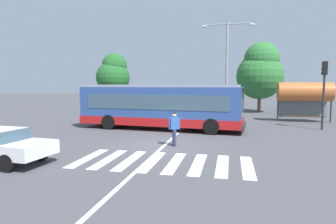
{
  "coord_description": "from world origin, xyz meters",
  "views": [
    {
      "loc": [
        3.42,
        -14.29,
        3.06
      ],
      "look_at": [
        -0.53,
        4.09,
        1.3
      ],
      "focal_mm": 31.29,
      "sensor_mm": 36.0,
      "label": 1
    }
  ],
  "objects_px": {
    "parked_car_black": "(147,108)",
    "twin_arm_street_lamp": "(227,59)",
    "parked_car_blue": "(203,108)",
    "background_tree_right": "(260,71)",
    "parked_car_champagne": "(174,108)",
    "background_tree_left": "(113,74)",
    "pedestrian_crossing_street": "(174,127)",
    "traffic_light_far_corner": "(324,84)",
    "bus_stop_shelter": "(305,93)",
    "city_transit_bus": "(160,106)"
  },
  "relations": [
    {
      "from": "parked_car_black",
      "to": "twin_arm_street_lamp",
      "type": "relative_size",
      "value": 0.55
    },
    {
      "from": "parked_car_blue",
      "to": "background_tree_right",
      "type": "bearing_deg",
      "value": 42.15
    },
    {
      "from": "parked_car_champagne",
      "to": "background_tree_left",
      "type": "distance_m",
      "value": 8.9
    },
    {
      "from": "parked_car_blue",
      "to": "pedestrian_crossing_street",
      "type": "bearing_deg",
      "value": -90.34
    },
    {
      "from": "pedestrian_crossing_street",
      "to": "parked_car_black",
      "type": "xyz_separation_m",
      "value": [
        -5.5,
        13.95,
        -0.2
      ]
    },
    {
      "from": "pedestrian_crossing_street",
      "to": "traffic_light_far_corner",
      "type": "xyz_separation_m",
      "value": [
        8.83,
        7.31,
        2.13
      ]
    },
    {
      "from": "parked_car_blue",
      "to": "bus_stop_shelter",
      "type": "xyz_separation_m",
      "value": [
        8.54,
        -2.65,
        1.65
      ]
    },
    {
      "from": "city_transit_bus",
      "to": "bus_stop_shelter",
      "type": "relative_size",
      "value": 2.73
    },
    {
      "from": "parked_car_blue",
      "to": "traffic_light_far_corner",
      "type": "distance_m",
      "value": 11.43
    },
    {
      "from": "parked_car_black",
      "to": "parked_car_champagne",
      "type": "distance_m",
      "value": 2.74
    },
    {
      "from": "parked_car_black",
      "to": "parked_car_blue",
      "type": "bearing_deg",
      "value": 3.51
    },
    {
      "from": "background_tree_left",
      "to": "city_transit_bus",
      "type": "bearing_deg",
      "value": -54.96
    },
    {
      "from": "parked_car_black",
      "to": "parked_car_blue",
      "type": "relative_size",
      "value": 1.02
    },
    {
      "from": "pedestrian_crossing_street",
      "to": "parked_car_champagne",
      "type": "bearing_deg",
      "value": 101.14
    },
    {
      "from": "city_transit_bus",
      "to": "background_tree_left",
      "type": "distance_m",
      "value": 14.77
    },
    {
      "from": "city_transit_bus",
      "to": "parked_car_blue",
      "type": "height_order",
      "value": "city_transit_bus"
    },
    {
      "from": "twin_arm_street_lamp",
      "to": "background_tree_left",
      "type": "height_order",
      "value": "twin_arm_street_lamp"
    },
    {
      "from": "pedestrian_crossing_street",
      "to": "background_tree_right",
      "type": "distance_m",
      "value": 20.67
    },
    {
      "from": "parked_car_blue",
      "to": "background_tree_right",
      "type": "distance_m",
      "value": 8.63
    },
    {
      "from": "city_transit_bus",
      "to": "background_tree_right",
      "type": "bearing_deg",
      "value": 61.13
    },
    {
      "from": "twin_arm_street_lamp",
      "to": "background_tree_left",
      "type": "bearing_deg",
      "value": 159.87
    },
    {
      "from": "pedestrian_crossing_street",
      "to": "traffic_light_far_corner",
      "type": "distance_m",
      "value": 11.66
    },
    {
      "from": "pedestrian_crossing_street",
      "to": "parked_car_blue",
      "type": "distance_m",
      "value": 14.29
    },
    {
      "from": "parked_car_blue",
      "to": "twin_arm_street_lamp",
      "type": "distance_m",
      "value": 5.34
    },
    {
      "from": "parked_car_blue",
      "to": "city_transit_bus",
      "type": "bearing_deg",
      "value": -103.04
    },
    {
      "from": "parked_car_champagne",
      "to": "twin_arm_street_lamp",
      "type": "bearing_deg",
      "value": -16.72
    },
    {
      "from": "city_transit_bus",
      "to": "parked_car_black",
      "type": "distance_m",
      "value": 9.39
    },
    {
      "from": "background_tree_right",
      "to": "parked_car_blue",
      "type": "bearing_deg",
      "value": -137.85
    },
    {
      "from": "parked_car_champagne",
      "to": "background_tree_right",
      "type": "height_order",
      "value": "background_tree_right"
    },
    {
      "from": "city_transit_bus",
      "to": "parked_car_champagne",
      "type": "xyz_separation_m",
      "value": [
        -0.76,
        8.78,
        -0.82
      ]
    },
    {
      "from": "background_tree_left",
      "to": "parked_car_black",
      "type": "bearing_deg",
      "value": -33.59
    },
    {
      "from": "traffic_light_far_corner",
      "to": "twin_arm_street_lamp",
      "type": "xyz_separation_m",
      "value": [
        -6.51,
        5.21,
        2.18
      ]
    },
    {
      "from": "parked_car_champagne",
      "to": "city_transit_bus",
      "type": "bearing_deg",
      "value": -85.04
    },
    {
      "from": "pedestrian_crossing_street",
      "to": "parked_car_blue",
      "type": "bearing_deg",
      "value": 89.66
    },
    {
      "from": "bus_stop_shelter",
      "to": "background_tree_right",
      "type": "bearing_deg",
      "value": 109.49
    },
    {
      "from": "twin_arm_street_lamp",
      "to": "background_tree_right",
      "type": "xyz_separation_m",
      "value": [
        3.52,
        6.98,
        -0.76
      ]
    },
    {
      "from": "background_tree_left",
      "to": "traffic_light_far_corner",
      "type": "bearing_deg",
      "value": -27.2
    },
    {
      "from": "parked_car_black",
      "to": "city_transit_bus",
      "type": "bearing_deg",
      "value": -68.04
    },
    {
      "from": "pedestrian_crossing_street",
      "to": "background_tree_left",
      "type": "xyz_separation_m",
      "value": [
        -10.34,
        17.16,
        3.28
      ]
    },
    {
      "from": "parked_car_blue",
      "to": "background_tree_right",
      "type": "relative_size",
      "value": 0.6
    },
    {
      "from": "parked_car_black",
      "to": "parked_car_champagne",
      "type": "xyz_separation_m",
      "value": [
        2.74,
        0.1,
        0.0
      ]
    },
    {
      "from": "parked_car_champagne",
      "to": "traffic_light_far_corner",
      "type": "bearing_deg",
      "value": -30.16
    },
    {
      "from": "parked_car_black",
      "to": "pedestrian_crossing_street",
      "type": "bearing_deg",
      "value": -68.47
    },
    {
      "from": "parked_car_blue",
      "to": "twin_arm_street_lamp",
      "type": "bearing_deg",
      "value": -38.39
    },
    {
      "from": "parked_car_champagne",
      "to": "twin_arm_street_lamp",
      "type": "relative_size",
      "value": 0.54
    },
    {
      "from": "city_transit_bus",
      "to": "bus_stop_shelter",
      "type": "xyz_separation_m",
      "value": [
        10.63,
        6.37,
        0.83
      ]
    },
    {
      "from": "parked_car_black",
      "to": "twin_arm_street_lamp",
      "type": "distance_m",
      "value": 9.14
    },
    {
      "from": "background_tree_right",
      "to": "traffic_light_far_corner",
      "type": "bearing_deg",
      "value": -76.24
    },
    {
      "from": "traffic_light_far_corner",
      "to": "background_tree_left",
      "type": "distance_m",
      "value": 21.59
    },
    {
      "from": "parked_car_champagne",
      "to": "background_tree_right",
      "type": "bearing_deg",
      "value": 32.36
    }
  ]
}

